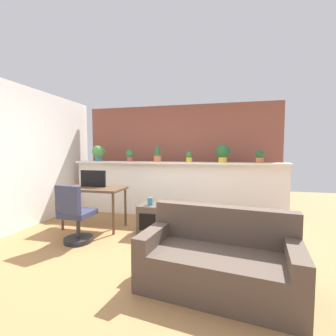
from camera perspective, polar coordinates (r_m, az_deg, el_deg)
The scene contains 17 objects.
ground_plane at distance 3.41m, azimuth -5.97°, elevation -20.45°, with size 12.00×12.00×0.00m, color #9E7042.
divider_wall at distance 5.10m, azimuth 1.53°, elevation -5.40°, with size 4.57×0.16×1.15m, color white.
plant_shelf at distance 4.99m, azimuth 1.45°, elevation 1.27°, with size 4.57×0.30×0.04m, color white.
brick_wall_behind at distance 5.62m, azimuth 2.82°, elevation 2.41°, with size 4.57×0.10×2.50m, color brown.
side_wall_left at distance 4.88m, azimuth -33.65°, elevation 2.07°, with size 0.12×4.40×2.60m, color white.
potted_plant_0 at distance 5.61m, azimuth -16.64°, elevation 3.67°, with size 0.29×0.29×0.36m.
potted_plant_1 at distance 5.31m, azimuth -9.31°, elevation 3.12°, with size 0.18×0.18×0.26m.
potted_plant_2 at distance 5.04m, azimuth -2.56°, elevation 3.76°, with size 0.17×0.17×0.40m.
potted_plant_3 at distance 4.92m, azimuth 5.19°, elevation 2.79°, with size 0.14×0.14×0.22m.
potted_plant_4 at distance 4.90m, azimuth 13.22°, elevation 3.69°, with size 0.29×0.29×0.36m.
potted_plant_5 at distance 4.90m, azimuth 21.50°, elevation 2.67°, with size 0.16×0.16×0.25m.
desk at distance 4.52m, azimuth -17.54°, elevation -5.63°, with size 1.10×0.60×0.75m.
tv_monitor at distance 4.59m, azimuth -17.80°, elevation -2.47°, with size 0.50×0.04×0.31m, color black.
office_chair at distance 3.92m, azimuth -21.70°, elevation -11.34°, with size 0.47×0.48×0.91m.
side_cube_shelf at distance 4.13m, azimuth -4.20°, elevation -12.29°, with size 0.40×0.41×0.50m.
vase_on_shelf at distance 4.02m, azimuth -4.37°, elevation -8.12°, with size 0.09×0.09×0.13m, color teal.
couch at distance 2.65m, azimuth 12.16°, elevation -21.27°, with size 1.65×0.97×0.80m.
Camera 1 is at (1.04, -2.92, 1.41)m, focal length 24.98 mm.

